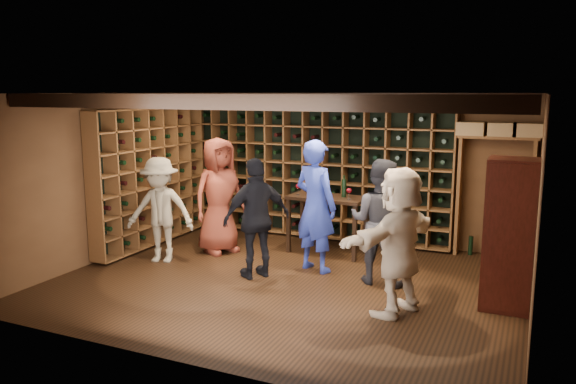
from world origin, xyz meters
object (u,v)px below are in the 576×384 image
at_px(display_cabinet, 508,238).
at_px(man_blue_shirt, 316,206).
at_px(tasting_table, 327,203).
at_px(guest_beige, 399,241).
at_px(guest_red_floral, 219,196).
at_px(guest_woman_black, 257,218).
at_px(guest_khaki, 160,210).
at_px(man_grey_suit, 379,222).

bearing_deg(display_cabinet, man_blue_shirt, 170.65).
bearing_deg(tasting_table, guest_beige, -48.06).
relative_size(guest_red_floral, guest_woman_black, 1.10).
distance_m(guest_red_floral, tasting_table, 1.70).
relative_size(display_cabinet, guest_khaki, 1.11).
height_order(guest_woman_black, tasting_table, guest_woman_black).
bearing_deg(guest_red_floral, guest_beige, -86.50).
height_order(display_cabinet, man_grey_suit, display_cabinet).
xyz_separation_m(display_cabinet, man_grey_suit, (-1.61, 0.28, -0.02)).
bearing_deg(guest_woman_black, guest_beige, 115.20).
bearing_deg(guest_red_floral, guest_woman_black, -101.33).
height_order(guest_khaki, tasting_table, guest_khaki).
distance_m(guest_woman_black, tasting_table, 1.57).
height_order(guest_red_floral, guest_beige, guest_red_floral).
relative_size(man_grey_suit, guest_red_floral, 0.91).
distance_m(guest_beige, tasting_table, 2.53).
height_order(display_cabinet, man_blue_shirt, man_blue_shirt).
bearing_deg(guest_woman_black, man_grey_suit, 144.85).
xyz_separation_m(guest_red_floral, guest_woman_black, (1.11, -0.86, -0.09)).
bearing_deg(display_cabinet, guest_woman_black, -176.73).
distance_m(man_grey_suit, guest_red_floral, 2.71).
bearing_deg(guest_khaki, man_grey_suit, -8.99).
distance_m(guest_red_floral, guest_woman_black, 1.40).
bearing_deg(man_grey_suit, guest_beige, 118.94).
relative_size(man_blue_shirt, guest_khaki, 1.19).
relative_size(display_cabinet, man_grey_suit, 1.05).
bearing_deg(man_grey_suit, guest_red_floral, -6.06).
xyz_separation_m(guest_khaki, guest_beige, (3.70, -0.54, 0.07)).
height_order(display_cabinet, guest_beige, display_cabinet).
distance_m(man_grey_suit, guest_woman_black, 1.64).
bearing_deg(guest_red_floral, display_cabinet, -72.51).
bearing_deg(man_blue_shirt, guest_khaki, 32.44).
relative_size(guest_khaki, tasting_table, 1.27).
height_order(guest_beige, tasting_table, guest_beige).
bearing_deg(display_cabinet, guest_beige, -149.67).
bearing_deg(tasting_table, man_grey_suit, -39.68).
distance_m(display_cabinet, guest_red_floral, 4.34).
xyz_separation_m(man_blue_shirt, man_grey_suit, (0.96, -0.14, -0.10)).
distance_m(man_grey_suit, guest_beige, 1.06).
distance_m(guest_woman_black, guest_khaki, 1.65).
relative_size(man_grey_suit, tasting_table, 1.34).
height_order(man_grey_suit, tasting_table, man_grey_suit).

